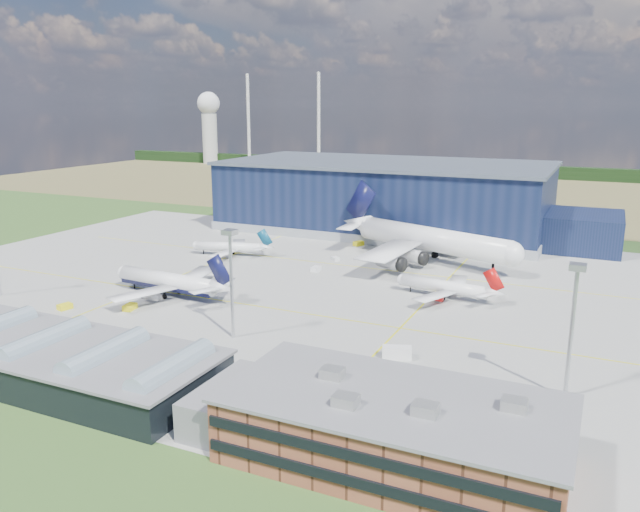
{
  "coord_description": "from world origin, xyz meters",
  "views": [
    {
      "loc": [
        78.18,
        -133.48,
        47.53
      ],
      "look_at": [
        9.5,
        14.09,
        7.75
      ],
      "focal_mm": 35.0,
      "sensor_mm": 36.0,
      "label": 1
    }
  ],
  "objects_px": {
    "gse_cart_b": "(335,259)",
    "car_b": "(443,422)",
    "light_mast_east": "(574,309)",
    "hangar": "(392,200)",
    "airliner_widebody": "(433,227)",
    "gse_cart_a": "(316,269)",
    "light_mast_center": "(231,266)",
    "airliner_red": "(444,280)",
    "airliner_regional": "(228,242)",
    "airliner_navy": "(167,272)",
    "gse_tug_b": "(65,307)",
    "gse_van_a": "(397,353)",
    "gse_tug_a": "(130,307)",
    "ops_building": "(394,428)",
    "car_a": "(195,349)",
    "gse_tug_c": "(359,244)"
  },
  "relations": [
    {
      "from": "ops_building",
      "to": "light_mast_center",
      "type": "distance_m",
      "value": 55.13
    },
    {
      "from": "hangar",
      "to": "gse_tug_a",
      "type": "xyz_separation_m",
      "value": [
        -24.76,
        -119.97,
        -10.89
      ]
    },
    {
      "from": "gse_van_a",
      "to": "car_a",
      "type": "relative_size",
      "value": 1.5
    },
    {
      "from": "hangar",
      "to": "light_mast_east",
      "type": "bearing_deg",
      "value": -59.95
    },
    {
      "from": "gse_cart_a",
      "to": "light_mast_east",
      "type": "bearing_deg",
      "value": -37.49
    },
    {
      "from": "airliner_navy",
      "to": "gse_cart_a",
      "type": "xyz_separation_m",
      "value": [
        24.03,
        37.2,
        -5.5
      ]
    },
    {
      "from": "gse_cart_b",
      "to": "light_mast_east",
      "type": "bearing_deg",
      "value": -98.29
    },
    {
      "from": "gse_cart_b",
      "to": "car_b",
      "type": "relative_size",
      "value": 0.69
    },
    {
      "from": "gse_van_a",
      "to": "gse_cart_b",
      "type": "relative_size",
      "value": 1.99
    },
    {
      "from": "airliner_red",
      "to": "gse_tug_b",
      "type": "relative_size",
      "value": 9.04
    },
    {
      "from": "gse_cart_a",
      "to": "ops_building",
      "type": "bearing_deg",
      "value": -58.61
    },
    {
      "from": "hangar",
      "to": "airliner_navy",
      "type": "xyz_separation_m",
      "value": [
        -23.82,
        -106.8,
        -5.42
      ]
    },
    {
      "from": "airliner_red",
      "to": "airliner_regional",
      "type": "height_order",
      "value": "airliner_red"
    },
    {
      "from": "airliner_widebody",
      "to": "gse_cart_a",
      "type": "relative_size",
      "value": 21.01
    },
    {
      "from": "airliner_widebody",
      "to": "gse_tug_a",
      "type": "relative_size",
      "value": 19.48
    },
    {
      "from": "hangar",
      "to": "gse_van_a",
      "type": "height_order",
      "value": "hangar"
    },
    {
      "from": "ops_building",
      "to": "car_a",
      "type": "xyz_separation_m",
      "value": [
        -47.46,
        20.09,
        -4.16
      ]
    },
    {
      "from": "light_mast_center",
      "to": "gse_van_a",
      "type": "bearing_deg",
      "value": 6.27
    },
    {
      "from": "gse_cart_a",
      "to": "light_mast_center",
      "type": "bearing_deg",
      "value": -82.79
    },
    {
      "from": "light_mast_center",
      "to": "car_b",
      "type": "xyz_separation_m",
      "value": [
        48.95,
        -18.0,
        -14.77
      ]
    },
    {
      "from": "airliner_widebody",
      "to": "airliner_regional",
      "type": "relative_size",
      "value": 2.45
    },
    {
      "from": "ops_building",
      "to": "airliner_red",
      "type": "bearing_deg",
      "value": 99.04
    },
    {
      "from": "hangar",
      "to": "airliner_regional",
      "type": "xyz_separation_m",
      "value": [
        -33.54,
        -63.9,
        -7.11
      ]
    },
    {
      "from": "gse_cart_a",
      "to": "car_b",
      "type": "relative_size",
      "value": 0.79
    },
    {
      "from": "gse_van_a",
      "to": "airliner_red",
      "type": "bearing_deg",
      "value": -16.99
    },
    {
      "from": "light_mast_center",
      "to": "airliner_navy",
      "type": "bearing_deg",
      "value": 149.87
    },
    {
      "from": "airliner_widebody",
      "to": "gse_cart_b",
      "type": "xyz_separation_m",
      "value": [
        -27.62,
        -11.08,
        -10.42
      ]
    },
    {
      "from": "light_mast_east",
      "to": "car_a",
      "type": "distance_m",
      "value": 69.77
    },
    {
      "from": "gse_cart_b",
      "to": "car_b",
      "type": "xyz_separation_m",
      "value": [
        55.9,
        -87.2,
        0.06
      ]
    },
    {
      "from": "light_mast_east",
      "to": "gse_tug_b",
      "type": "height_order",
      "value": "light_mast_east"
    },
    {
      "from": "hangar",
      "to": "airliner_widebody",
      "type": "height_order",
      "value": "hangar"
    },
    {
      "from": "gse_tug_a",
      "to": "gse_van_a",
      "type": "distance_m",
      "value": 66.47
    },
    {
      "from": "airliner_navy",
      "to": "airliner_regional",
      "type": "bearing_deg",
      "value": -72.89
    },
    {
      "from": "light_mast_east",
      "to": "gse_cart_b",
      "type": "bearing_deg",
      "value": 136.11
    },
    {
      "from": "light_mast_east",
      "to": "gse_van_a",
      "type": "distance_m",
      "value": 33.86
    },
    {
      "from": "car_a",
      "to": "ops_building",
      "type": "bearing_deg",
      "value": -135.6
    },
    {
      "from": "light_mast_east",
      "to": "airliner_regional",
      "type": "xyz_separation_m",
      "value": [
        -105.73,
        60.9,
        -10.93
      ]
    },
    {
      "from": "airliner_navy",
      "to": "gse_cart_b",
      "type": "height_order",
      "value": "airliner_navy"
    },
    {
      "from": "ops_building",
      "to": "light_mast_center",
      "type": "bearing_deg",
      "value": 146.31
    },
    {
      "from": "airliner_red",
      "to": "airliner_regional",
      "type": "relative_size",
      "value": 1.04
    },
    {
      "from": "airliner_widebody",
      "to": "car_a",
      "type": "relative_size",
      "value": 18.28
    },
    {
      "from": "airliner_widebody",
      "to": "gse_cart_a",
      "type": "height_order",
      "value": "airliner_widebody"
    },
    {
      "from": "airliner_navy",
      "to": "airliner_red",
      "type": "relative_size",
      "value": 1.32
    },
    {
      "from": "light_mast_center",
      "to": "gse_tug_c",
      "type": "distance_m",
      "value": 93.52
    },
    {
      "from": "gse_tug_c",
      "to": "car_b",
      "type": "height_order",
      "value": "gse_tug_c"
    },
    {
      "from": "gse_cart_b",
      "to": "hangar",
      "type": "bearing_deg",
      "value": 35.84
    },
    {
      "from": "gse_tug_a",
      "to": "gse_tug_b",
      "type": "xyz_separation_m",
      "value": [
        -14.37,
        -6.16,
        -0.04
      ]
    },
    {
      "from": "gse_tug_a",
      "to": "gse_van_a",
      "type": "xyz_separation_m",
      "value": [
        66.46,
        -1.04,
        0.49
      ]
    },
    {
      "from": "gse_tug_c",
      "to": "gse_cart_a",
      "type": "bearing_deg",
      "value": -64.36
    },
    {
      "from": "gse_tug_b",
      "to": "gse_van_a",
      "type": "xyz_separation_m",
      "value": [
        80.83,
        5.12,
        0.53
      ]
    }
  ]
}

